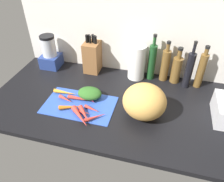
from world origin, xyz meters
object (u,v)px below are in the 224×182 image
Objects in this scene: carrot_2 at (66,99)px; knife_block at (92,56)px; carrot_1 at (95,117)px; carrot_3 at (82,112)px; carrot_7 at (81,99)px; bottle_3 at (189,70)px; carrot_0 at (71,107)px; paper_towel_roll at (137,62)px; carrot_5 at (92,109)px; bottle_1 at (165,65)px; carrot_6 at (65,92)px; winter_squash at (144,102)px; bottle_0 at (152,61)px; carrot_4 at (84,114)px; blender_appliance at (50,54)px; carrot_8 at (80,116)px; bottle_2 at (177,69)px; cutting_board at (79,105)px; bottle_4 at (201,70)px; carrot_9 at (90,98)px.

knife_block reaches higher than carrot_2.
carrot_3 is (-8.82, 1.98, -0.04)cm from carrot_1.
bottle_3 reaches higher than carrot_7.
carrot_0 is 0.56× the size of paper_towel_roll.
carrot_2 reaches higher than carrot_5.
bottle_3 is (15.33, -4.75, 1.21)cm from bottle_1.
winter_squash is (51.25, -5.99, 8.30)cm from carrot_6.
paper_towel_roll reaches higher than carrot_2.
carrot_2 is at bearing -139.84° from bottle_0.
carrot_4 is 60.12cm from bottle_0.
carrot_2 is 54.48cm from paper_towel_roll.
carrot_5 is 24.17cm from carrot_6.
blender_appliance is (-51.13, 46.95, 9.00)cm from carrot_1.
bottle_1 is at bearing 50.11° from carrot_5.
carrot_8 is 65.75cm from blender_appliance.
carrot_7 is 61.82cm from bottle_1.
bottle_0 is at bearing 44.31° from carrot_7.
paper_towel_roll is at bearing 55.04° from carrot_0.
paper_towel_roll is (18.43, 42.76, 10.49)cm from carrot_5.
carrot_5 is 64.18cm from bottle_2.
carrot_6 is at bearing -102.59° from knife_block.
cutting_board is at bearing 160.98° from carrot_5.
carrot_4 is at bearing -113.83° from carrot_5.
carrot_0 and carrot_7 have the same top height.
knife_block is at bearing 137.90° from winter_squash.
bottle_2 is at bearing 38.43° from carrot_0.
bottle_3 reaches higher than paper_towel_roll.
cutting_board is at bearing 56.59° from carrot_0.
carrot_2 is 0.66× the size of carrot_6.
winter_squash is 0.74× the size of bottle_3.
winter_squash is at bearing -6.66° from carrot_6.
carrot_4 reaches higher than carrot_2.
carrot_1 is (13.35, -9.21, 1.45)cm from cutting_board.
bottle_4 is (70.62, 35.83, 10.73)cm from carrot_7.
carrot_5 is at bearing 66.17° from carrot_4.
bottle_3 is (57.41, 48.56, 10.68)cm from carrot_8.
carrot_9 is 0.37× the size of bottle_4.
carrot_5 is 30.87cm from winter_squash.
carrot_4 is 1.31× the size of carrot_9.
carrot_3 is at bearing -78.73° from knife_block.
bottle_2 reaches higher than blender_appliance.
knife_block is (4.42, 39.41, 9.72)cm from carrot_2.
carrot_1 is 16.81cm from carrot_9.
carrot_0 is 0.55× the size of blender_appliance.
bottle_0 is (33.44, 48.35, 11.58)cm from carrot_3.
cutting_board is 12.66cm from carrot_8.
carrot_9 is at bearing -5.87° from carrot_6.
carrot_7 is at bearing 15.33° from carrot_2.
carrot_7 is 0.66× the size of blender_appliance.
carrot_0 is 43.41cm from winter_squash.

